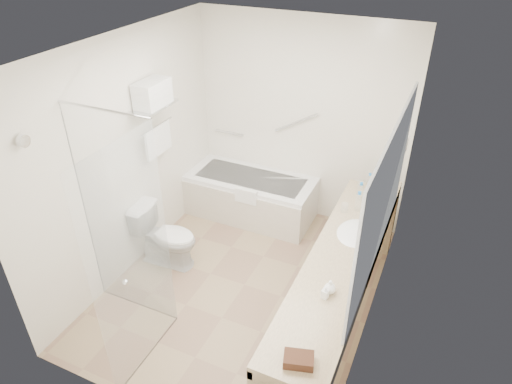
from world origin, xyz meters
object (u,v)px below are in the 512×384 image
at_px(vanity_counter, 340,275).
at_px(toilet, 166,236).
at_px(bathtub, 251,196).
at_px(water_bottle_left, 358,202).
at_px(amenity_basket, 299,360).

relative_size(vanity_counter, toilet, 3.81).
distance_m(bathtub, water_bottle_left, 1.73).
height_order(bathtub, toilet, toilet).
height_order(bathtub, vanity_counter, vanity_counter).
xyz_separation_m(bathtub, toilet, (-0.45, -1.24, 0.07)).
bearing_deg(vanity_counter, amenity_basket, -88.77).
xyz_separation_m(vanity_counter, water_bottle_left, (-0.06, 0.78, 0.31)).
relative_size(bathtub, amenity_basket, 7.98).
xyz_separation_m(toilet, water_bottle_left, (1.92, 0.63, 0.60)).
distance_m(amenity_basket, water_bottle_left, 1.96).
bearing_deg(amenity_basket, toilet, 146.45).
bearing_deg(toilet, vanity_counter, -97.25).
distance_m(vanity_counter, amenity_basket, 1.20).
bearing_deg(water_bottle_left, amenity_basket, -87.62).
xyz_separation_m(bathtub, amenity_basket, (1.55, -2.57, 0.61)).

